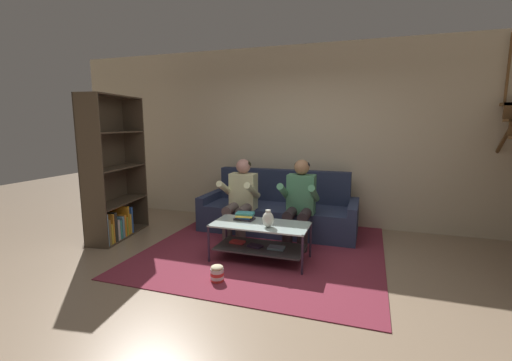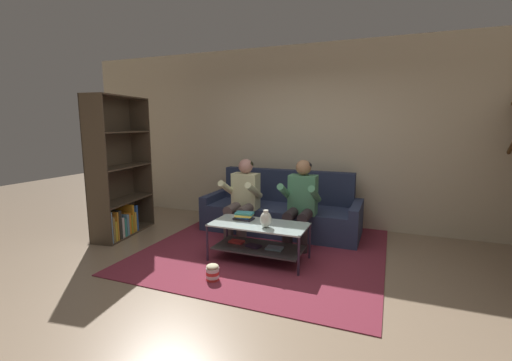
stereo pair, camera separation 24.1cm
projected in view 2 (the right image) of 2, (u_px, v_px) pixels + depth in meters
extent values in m
plane|color=gray|center=(247.00, 282.00, 3.61)|extent=(16.80, 16.80, 0.00)
cube|color=beige|center=(305.00, 136.00, 5.63)|extent=(8.40, 0.12, 2.90)
cube|color=navy|center=(281.00, 219.00, 5.28)|extent=(2.12, 0.87, 0.41)
cube|color=#262E49|center=(287.00, 186.00, 5.52)|extent=(2.12, 0.18, 0.51)
cube|color=navy|center=(216.00, 208.00, 5.68)|extent=(0.13, 0.87, 0.53)
cube|color=navy|center=(356.00, 223.00, 4.86)|extent=(0.13, 0.87, 0.53)
cylinder|color=#5E5150|center=(228.00, 228.00, 4.79)|extent=(0.14, 0.14, 0.41)
cylinder|color=#5E5150|center=(241.00, 230.00, 4.72)|extent=(0.14, 0.14, 0.41)
cylinder|color=#5E5150|center=(234.00, 208.00, 4.92)|extent=(0.14, 0.42, 0.14)
cylinder|color=#5E5150|center=(246.00, 209.00, 4.84)|extent=(0.14, 0.42, 0.14)
cube|color=beige|center=(246.00, 191.00, 5.04)|extent=(0.38, 0.22, 0.53)
cylinder|color=beige|center=(228.00, 189.00, 4.94)|extent=(0.09, 0.49, 0.31)
cylinder|color=beige|center=(254.00, 191.00, 4.79)|extent=(0.09, 0.49, 0.31)
sphere|color=tan|center=(246.00, 166.00, 4.98)|extent=(0.21, 0.21, 0.21)
ellipsoid|color=black|center=(246.00, 164.00, 4.99)|extent=(0.21, 0.21, 0.13)
cylinder|color=#30262A|center=(287.00, 236.00, 4.48)|extent=(0.14, 0.14, 0.41)
cylinder|color=#30262A|center=(302.00, 237.00, 4.41)|extent=(0.14, 0.14, 0.41)
cylinder|color=#30262A|center=(291.00, 214.00, 4.60)|extent=(0.14, 0.42, 0.14)
cylinder|color=#30262A|center=(306.00, 215.00, 4.53)|extent=(0.14, 0.42, 0.14)
cube|color=#4B8862|center=(303.00, 195.00, 4.72)|extent=(0.38, 0.22, 0.55)
cylinder|color=#4B8862|center=(285.00, 192.00, 4.62)|extent=(0.09, 0.49, 0.31)
cylinder|color=#4B8862|center=(315.00, 194.00, 4.47)|extent=(0.09, 0.49, 0.31)
sphere|color=#9D704F|center=(304.00, 168.00, 4.66)|extent=(0.21, 0.21, 0.21)
ellipsoid|color=black|center=(304.00, 165.00, 4.67)|extent=(0.21, 0.21, 0.13)
cube|color=#AFC4C1|center=(259.00, 224.00, 4.13)|extent=(1.16, 0.56, 0.02)
cube|color=#373536|center=(259.00, 247.00, 4.17)|extent=(1.07, 0.51, 0.02)
cylinder|color=#322437|center=(207.00, 243.00, 4.13)|extent=(0.03, 0.03, 0.46)
cylinder|color=#322437|center=(299.00, 256.00, 3.71)|extent=(0.03, 0.03, 0.46)
cylinder|color=#322437|center=(227.00, 231.00, 4.61)|extent=(0.03, 0.03, 0.46)
cylinder|color=#322437|center=(310.00, 241.00, 4.20)|extent=(0.03, 0.03, 0.46)
cube|color=red|center=(237.00, 242.00, 4.32)|extent=(0.19, 0.12, 0.02)
cube|color=#2B1D35|center=(253.00, 246.00, 4.17)|extent=(0.19, 0.14, 0.02)
cube|color=#7597A9|center=(274.00, 248.00, 4.09)|extent=(0.20, 0.14, 0.02)
cube|color=maroon|center=(268.00, 246.00, 4.66)|extent=(3.00, 3.18, 0.01)
cube|color=#86565E|center=(268.00, 246.00, 4.66)|extent=(1.65, 1.75, 0.00)
ellipsoid|color=silver|center=(266.00, 220.00, 3.97)|extent=(0.14, 0.14, 0.19)
cylinder|color=silver|center=(266.00, 212.00, 3.95)|extent=(0.06, 0.06, 0.04)
cube|color=#2D2835|center=(244.00, 219.00, 4.30)|extent=(0.25, 0.17, 0.02)
cube|color=blue|center=(245.00, 217.00, 4.31)|extent=(0.18, 0.16, 0.02)
cube|color=gold|center=(244.00, 215.00, 4.29)|extent=(0.23, 0.20, 0.02)
cube|color=teal|center=(244.00, 213.00, 4.30)|extent=(0.24, 0.16, 0.03)
cube|color=#473A2B|center=(96.00, 172.00, 4.55)|extent=(0.36, 0.07, 2.05)
cube|color=#473A2B|center=(141.00, 163.00, 5.59)|extent=(0.36, 0.07, 2.05)
cube|color=#473A2B|center=(111.00, 166.00, 5.11)|extent=(0.17, 1.10, 2.05)
cube|color=#473A2B|center=(125.00, 233.00, 5.23)|extent=(0.50, 1.11, 0.02)
cube|color=#473A2B|center=(123.00, 201.00, 5.15)|extent=(0.50, 1.11, 0.02)
cube|color=#473A2B|center=(121.00, 167.00, 5.07)|extent=(0.50, 1.11, 0.02)
cube|color=#473A2B|center=(119.00, 132.00, 4.98)|extent=(0.50, 1.11, 0.02)
cube|color=#473A2B|center=(116.00, 97.00, 4.90)|extent=(0.50, 1.11, 0.02)
cube|color=#759CB3|center=(102.00, 228.00, 4.71)|extent=(0.32, 0.08, 0.44)
cube|color=olive|center=(105.00, 230.00, 4.76)|extent=(0.29, 0.08, 0.36)
cube|color=gold|center=(107.00, 231.00, 4.82)|extent=(0.33, 0.08, 0.28)
cube|color=orange|center=(110.00, 226.00, 4.84)|extent=(0.27, 0.07, 0.41)
cube|color=#2F302A|center=(111.00, 224.00, 4.90)|extent=(0.33, 0.10, 0.42)
cube|color=silver|center=(114.00, 227.00, 4.97)|extent=(0.33, 0.09, 0.30)
cube|color=teal|center=(116.00, 227.00, 5.03)|extent=(0.33, 0.09, 0.27)
cube|color=#6B98B5|center=(121.00, 225.00, 5.07)|extent=(0.27, 0.09, 0.31)
cube|color=orange|center=(123.00, 223.00, 5.12)|extent=(0.25, 0.08, 0.32)
cube|color=#A9BB35|center=(125.00, 224.00, 5.17)|extent=(0.27, 0.06, 0.28)
cube|color=orange|center=(125.00, 218.00, 5.20)|extent=(0.30, 0.08, 0.43)
cube|color=gold|center=(127.00, 221.00, 5.26)|extent=(0.31, 0.08, 0.30)
cube|color=#2B5AB5|center=(130.00, 218.00, 5.29)|extent=(0.26, 0.08, 0.40)
cylinder|color=red|center=(213.00, 279.00, 3.64)|extent=(0.14, 0.14, 0.04)
cylinder|color=white|center=(213.00, 276.00, 3.64)|extent=(0.14, 0.14, 0.04)
cylinder|color=red|center=(213.00, 273.00, 3.63)|extent=(0.14, 0.14, 0.04)
cylinder|color=white|center=(213.00, 270.00, 3.63)|extent=(0.14, 0.14, 0.04)
ellipsoid|color=beige|center=(212.00, 266.00, 3.62)|extent=(0.13, 0.13, 0.05)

